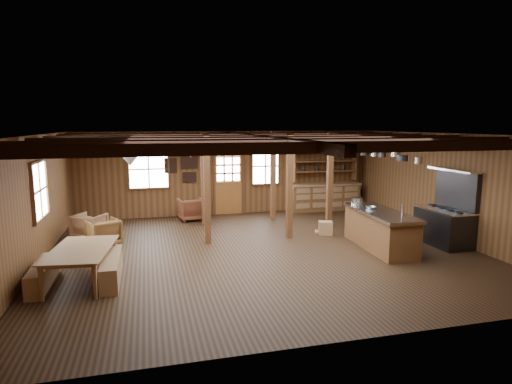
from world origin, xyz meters
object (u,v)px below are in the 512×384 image
(commercial_range, at_px, (446,220))
(armchair_c, at_px, (90,226))
(armchair_a, at_px, (103,233))
(kitchen_island, at_px, (380,229))
(armchair_b, at_px, (191,209))
(dining_table, at_px, (84,265))

(commercial_range, xyz_separation_m, armchair_c, (-8.85, 2.82, -0.29))
(armchair_a, height_order, armchair_c, armchair_c)
(kitchen_island, distance_m, armchair_a, 6.89)
(armchair_b, height_order, armchair_c, armchair_b)
(dining_table, height_order, armchair_a, dining_table)
(commercial_range, height_order, armchair_c, commercial_range)
(armchair_a, bearing_deg, kitchen_island, 138.80)
(commercial_range, bearing_deg, armchair_c, 162.35)
(armchair_b, distance_m, armchair_c, 3.26)
(commercial_range, distance_m, armchair_b, 7.42)
(dining_table, relative_size, armchair_b, 2.51)
(dining_table, xyz_separation_m, armchair_a, (0.13, 2.58, -0.00))
(dining_table, bearing_deg, kitchen_island, -77.24)
(commercial_range, distance_m, armchair_a, 8.66)
(kitchen_island, height_order, armchair_c, kitchen_island)
(commercial_range, xyz_separation_m, armchair_a, (-8.42, 2.01, -0.29))
(armchair_a, bearing_deg, armchair_c, -87.19)
(dining_table, distance_m, armchair_a, 2.58)
(armchair_a, bearing_deg, dining_table, 62.33)
(armchair_a, distance_m, armchair_b, 3.40)
(armchair_c, bearing_deg, armchair_b, -122.11)
(kitchen_island, distance_m, dining_table, 6.77)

